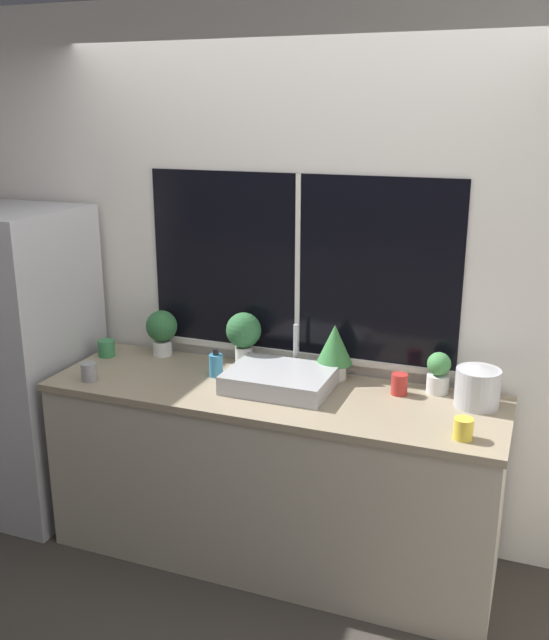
{
  "coord_description": "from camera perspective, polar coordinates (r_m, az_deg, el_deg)",
  "views": [
    {
      "loc": [
        1.14,
        -2.6,
        2.18
      ],
      "look_at": [
        0.01,
        0.33,
        1.24
      ],
      "focal_mm": 40.0,
      "sensor_mm": 36.0,
      "label": 1
    }
  ],
  "objects": [
    {
      "name": "potted_plant_far_left",
      "position": [
        3.87,
        -9.02,
        -0.74
      ],
      "size": [
        0.17,
        0.17,
        0.25
      ],
      "color": "white",
      "rests_on": "counter"
    },
    {
      "name": "potted_plant_far_right",
      "position": [
        3.43,
        12.98,
        -4.08
      ],
      "size": [
        0.11,
        0.11,
        0.2
      ],
      "color": "white",
      "rests_on": "counter"
    },
    {
      "name": "soap_bottle",
      "position": [
        3.57,
        -4.71,
        -3.58
      ],
      "size": [
        0.07,
        0.07,
        0.14
      ],
      "color": "teal",
      "rests_on": "counter"
    },
    {
      "name": "mug_grey",
      "position": [
        3.62,
        -14.62,
        -4.03
      ],
      "size": [
        0.08,
        0.08,
        0.09
      ],
      "color": "gray",
      "rests_on": "counter"
    },
    {
      "name": "potted_plant_center_left",
      "position": [
        3.65,
        -2.48,
        -1.08
      ],
      "size": [
        0.18,
        0.18,
        0.29
      ],
      "color": "white",
      "rests_on": "counter"
    },
    {
      "name": "mug_red",
      "position": [
        3.39,
        9.96,
        -5.07
      ],
      "size": [
        0.08,
        0.08,
        0.1
      ],
      "color": "#B72D28",
      "rests_on": "counter"
    },
    {
      "name": "ground_plane",
      "position": [
        3.58,
        -2.22,
        -20.88
      ],
      "size": [
        14.0,
        14.0,
        0.0
      ],
      "primitive_type": "plane",
      "color": "#38332D"
    },
    {
      "name": "sink",
      "position": [
        3.41,
        0.46,
        -4.74
      ],
      "size": [
        0.49,
        0.44,
        0.26
      ],
      "color": "#ADADB2",
      "rests_on": "counter"
    },
    {
      "name": "potted_plant_center_right",
      "position": [
        3.5,
        4.82,
        -2.28
      ],
      "size": [
        0.18,
        0.18,
        0.28
      ],
      "color": "white",
      "rests_on": "counter"
    },
    {
      "name": "wall_back",
      "position": [
        3.62,
        2.07,
        3.32
      ],
      "size": [
        8.0,
        0.09,
        2.7
      ],
      "color": "silver",
      "rests_on": "ground_plane"
    },
    {
      "name": "mug_green",
      "position": [
        3.95,
        -13.29,
        -2.21
      ],
      "size": [
        0.09,
        0.09,
        0.09
      ],
      "color": "#38844C",
      "rests_on": "counter"
    },
    {
      "name": "kettle",
      "position": [
        3.32,
        15.94,
        -5.12
      ],
      "size": [
        0.2,
        0.2,
        0.19
      ],
      "color": "#B2B2B7",
      "rests_on": "counter"
    },
    {
      "name": "wall_left",
      "position": [
        5.32,
        -17.45,
        6.86
      ],
      "size": [
        0.06,
        7.0,
        2.7
      ],
      "color": "silver",
      "rests_on": "ground_plane"
    },
    {
      "name": "counter",
      "position": [
        3.59,
        -0.2,
        -12.24
      ],
      "size": [
        2.19,
        0.68,
        0.89
      ],
      "color": "#B2A893",
      "rests_on": "ground_plane"
    },
    {
      "name": "mug_yellow",
      "position": [
        3.01,
        14.87,
        -8.4
      ],
      "size": [
        0.08,
        0.08,
        0.09
      ],
      "color": "gold",
      "rests_on": "counter"
    },
    {
      "name": "refrigerator",
      "position": [
        4.16,
        -19.92,
        -3.22
      ],
      "size": [
        0.71,
        0.71,
        1.68
      ],
      "color": "#B7B7BC",
      "rests_on": "ground_plane"
    }
  ]
}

